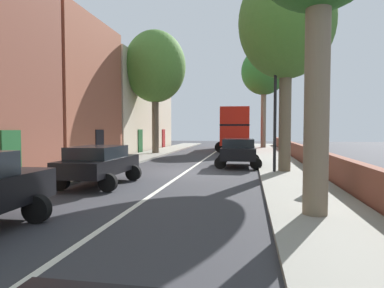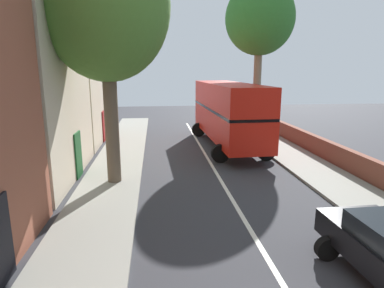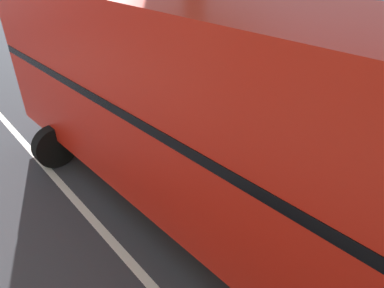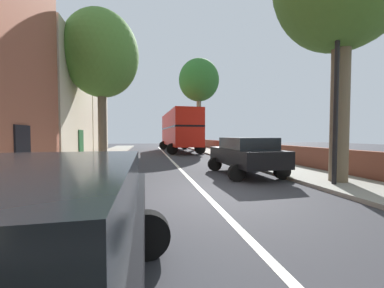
# 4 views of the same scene
# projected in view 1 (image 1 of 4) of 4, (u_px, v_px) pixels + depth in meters

# --- Properties ---
(ground_plane) EXTENTS (84.00, 84.00, 0.00)m
(ground_plane) POSITION_uv_depth(u_px,v_px,m) (185.00, 172.00, 16.14)
(ground_plane) COLOR #333338
(road_centre_line) EXTENTS (0.16, 54.00, 0.01)m
(road_centre_line) POSITION_uv_depth(u_px,v_px,m) (185.00, 172.00, 16.14)
(road_centre_line) COLOR silver
(road_centre_line) RESTS_ON ground
(sidewalk_left) EXTENTS (2.60, 60.00, 0.12)m
(sidewalk_left) POSITION_uv_depth(u_px,v_px,m) (94.00, 169.00, 16.98)
(sidewalk_left) COLOR gray
(sidewalk_left) RESTS_ON ground
(sidewalk_right) EXTENTS (2.60, 60.00, 0.12)m
(sidewalk_right) POSITION_uv_depth(u_px,v_px,m) (288.00, 173.00, 15.29)
(sidewalk_right) COLOR gray
(sidewalk_right) RESTS_ON ground
(terraced_houses_left) EXTENTS (4.07, 47.68, 10.54)m
(terraced_houses_left) POSITION_uv_depth(u_px,v_px,m) (21.00, 80.00, 16.75)
(terraced_houses_left) COLOR #9E6647
(terraced_houses_left) RESTS_ON ground
(boundary_wall_right) EXTENTS (0.36, 54.00, 1.11)m
(boundary_wall_right) POSITION_uv_depth(u_px,v_px,m) (322.00, 163.00, 15.00)
(boundary_wall_right) COLOR brown
(boundary_wall_right) RESTS_ON ground
(double_decker_bus) EXTENTS (3.81, 10.69, 4.06)m
(double_decker_bus) POSITION_uv_depth(u_px,v_px,m) (235.00, 127.00, 32.73)
(double_decker_bus) COLOR red
(double_decker_bus) RESTS_ON ground
(parked_car_black_right_1) EXTENTS (2.58, 4.08, 1.59)m
(parked_car_black_right_1) POSITION_uv_depth(u_px,v_px,m) (238.00, 151.00, 18.46)
(parked_car_black_right_1) COLOR black
(parked_car_black_right_1) RESTS_ON ground
(parked_car_black_left_3) EXTENTS (2.42, 4.06, 1.50)m
(parked_car_black_left_3) POSITION_uv_depth(u_px,v_px,m) (99.00, 162.00, 12.34)
(parked_car_black_left_3) COLOR black
(parked_car_black_left_3) RESTS_ON ground
(street_tree_right_1) EXTENTS (4.90, 4.90, 10.88)m
(street_tree_right_1) POSITION_uv_depth(u_px,v_px,m) (264.00, 72.00, 35.40)
(street_tree_right_1) COLOR #7A6B56
(street_tree_right_1) RESTS_ON sidewalk_right
(street_tree_right_3) EXTENTS (4.51, 4.51, 9.78)m
(street_tree_right_3) POSITION_uv_depth(u_px,v_px,m) (286.00, 24.00, 15.41)
(street_tree_right_3) COLOR brown
(street_tree_right_3) RESTS_ON sidewalk_right
(street_tree_left_4) EXTENTS (5.14, 5.14, 10.26)m
(street_tree_left_4) POSITION_uv_depth(u_px,v_px,m) (155.00, 67.00, 27.27)
(street_tree_left_4) COLOR brown
(street_tree_left_4) RESTS_ON sidewalk_left
(lamppost_right) EXTENTS (0.32, 0.32, 6.31)m
(lamppost_right) POSITION_uv_depth(u_px,v_px,m) (275.00, 94.00, 15.31)
(lamppost_right) COLOR black
(lamppost_right) RESTS_ON sidewalk_right
(litter_bin_right) EXTENTS (0.55, 0.55, 1.03)m
(litter_bin_right) POSITION_uv_depth(u_px,v_px,m) (318.00, 176.00, 10.52)
(litter_bin_right) COLOR black
(litter_bin_right) RESTS_ON sidewalk_right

